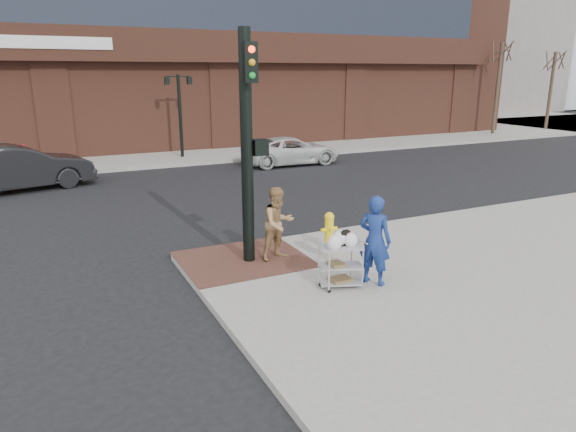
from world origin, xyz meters
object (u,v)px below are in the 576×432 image
woman_blue (375,240)px  sedan_dark (19,168)px  lamp_post (180,107)px  traffic_signal_pole (248,142)px  minivan_white (291,151)px  fire_hydrant (329,230)px  utility_cart (341,262)px  pedestrian_tan (278,224)px

woman_blue → sedan_dark: 14.80m
lamp_post → traffic_signal_pole: (-2.48, -15.23, 0.21)m
minivan_white → woman_blue: bearing=162.7°
sedan_dark → minivan_white: (11.56, 0.59, -0.20)m
traffic_signal_pole → fire_hydrant: bearing=-1.8°
woman_blue → fire_hydrant: (0.27, 2.22, -0.45)m
woman_blue → minivan_white: size_ratio=0.39×
lamp_post → fire_hydrant: (-0.47, -15.29, -2.00)m
traffic_signal_pole → utility_cart: 3.22m
woman_blue → fire_hydrant: bearing=-38.4°
sedan_dark → traffic_signal_pole: bearing=-170.6°
lamp_post → sedan_dark: lamp_post is taller
traffic_signal_pole → fire_hydrant: size_ratio=5.49×
lamp_post → minivan_white: 5.98m
woman_blue → utility_cart: size_ratio=1.60×
pedestrian_tan → minivan_white: 13.29m
woman_blue → pedestrian_tan: woman_blue is taller
pedestrian_tan → fire_hydrant: bearing=-7.3°
traffic_signal_pole → pedestrian_tan: traffic_signal_pole is taller
pedestrian_tan → traffic_signal_pole: bearing=155.0°
pedestrian_tan → sedan_dark: (-5.38, 11.17, -0.14)m
traffic_signal_pole → pedestrian_tan: size_ratio=3.00×
sedan_dark → pedestrian_tan: bearing=-168.3°
lamp_post → traffic_signal_pole: traffic_signal_pole is taller
lamp_post → pedestrian_tan: lamp_post is taller
lamp_post → fire_hydrant: size_ratio=4.39×
pedestrian_tan → minivan_white: size_ratio=0.36×
lamp_post → pedestrian_tan: (-1.85, -15.38, -1.64)m
utility_cart → pedestrian_tan: bearing=102.4°
minivan_white → fire_hydrant: minivan_white is taller
pedestrian_tan → utility_cart: size_ratio=1.46×
sedan_dark → fire_hydrant: bearing=-162.6°
sedan_dark → utility_cart: size_ratio=4.51×
minivan_white → fire_hydrant: bearing=160.3°
woman_blue → minivan_white: woman_blue is taller
woman_blue → utility_cart: 0.80m
lamp_post → traffic_signal_pole: 15.43m
utility_cart → fire_hydrant: utility_cart is taller
woman_blue → fire_hydrant: 2.28m
fire_hydrant → lamp_post: bearing=88.3°
traffic_signal_pole → minivan_white: size_ratio=1.07×
lamp_post → sedan_dark: size_ratio=0.78×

